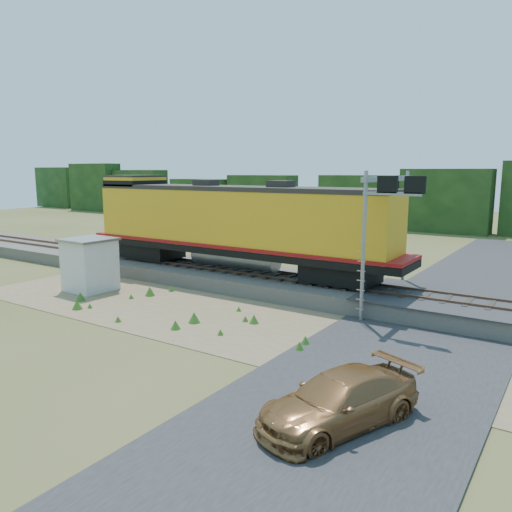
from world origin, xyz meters
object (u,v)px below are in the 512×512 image
Objects in this scene: car at (339,401)px; locomotive at (230,223)px; shed at (90,264)px; signal_gantry at (390,206)px.

locomotive is at bearing 157.82° from car.
signal_gantry is (14.69, 4.95, 3.42)m from shed.
signal_gantry is 11.97m from car.
car is at bearing -76.50° from signal_gantry.
car is (2.62, -10.90, -4.19)m from signal_gantry.
signal_gantry is at bearing 20.37° from shed.
locomotive is 16.90m from car.
signal_gantry reaches higher than shed.
signal_gantry is at bearing -3.92° from locomotive.
shed is 0.44× the size of signal_gantry.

